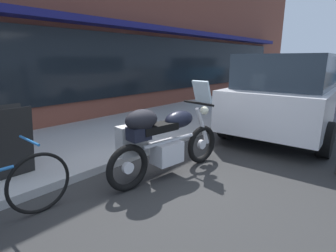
# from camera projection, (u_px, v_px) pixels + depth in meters

# --- Properties ---
(ground_plane) EXTENTS (80.00, 80.00, 0.00)m
(ground_plane) POSITION_uv_depth(u_px,v_px,m) (169.00, 185.00, 3.71)
(ground_plane) COLOR #2A2A2A
(storefront_building) EXTENTS (20.05, 0.90, 7.37)m
(storefront_building) POSITION_uv_depth(u_px,v_px,m) (189.00, 8.00, 9.89)
(storefront_building) COLOR brown
(storefront_building) RESTS_ON ground_plane
(sidewalk_curb) EXTENTS (30.00, 2.99, 0.12)m
(sidewalk_curb) POSITION_uv_depth(u_px,v_px,m) (256.00, 97.00, 11.88)
(sidewalk_curb) COLOR #9B9B9B
(sidewalk_curb) RESTS_ON ground_plane
(touring_motorcycle) EXTENTS (2.13, 0.83, 1.40)m
(touring_motorcycle) POSITION_uv_depth(u_px,v_px,m) (161.00, 138.00, 3.83)
(touring_motorcycle) COLOR black
(touring_motorcycle) RESTS_ON ground_plane
(parked_minivan) EXTENTS (4.68, 2.33, 1.83)m
(parked_minivan) POSITION_uv_depth(u_px,v_px,m) (293.00, 93.00, 6.18)
(parked_minivan) COLOR silver
(parked_minivan) RESTS_ON ground_plane
(sandwich_board_sign) EXTENTS (0.55, 0.42, 0.99)m
(sandwich_board_sign) POSITION_uv_depth(u_px,v_px,m) (9.00, 142.00, 3.59)
(sandwich_board_sign) COLOR black
(sandwich_board_sign) RESTS_ON sidewalk_curb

